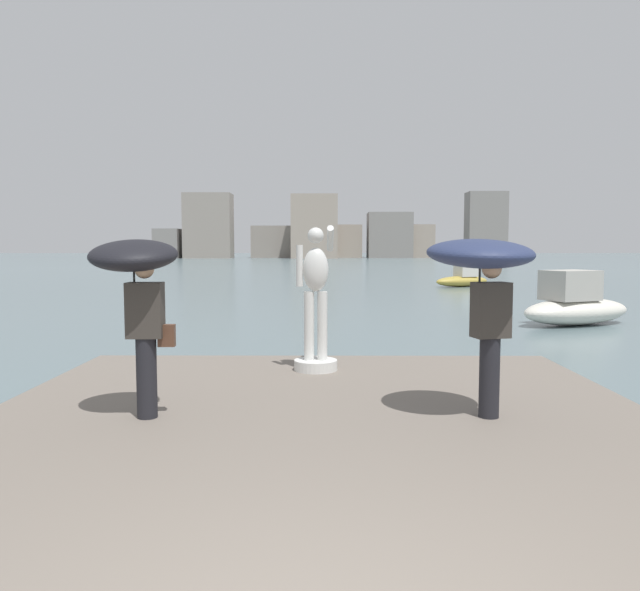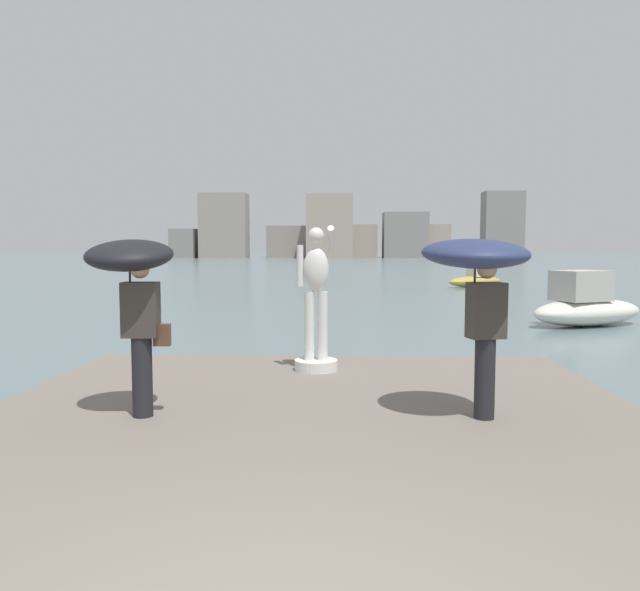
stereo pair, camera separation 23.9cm
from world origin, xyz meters
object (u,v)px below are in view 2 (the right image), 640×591
onlooker_right (477,271)px  boat_near (476,279)px  statue_white_figure (316,310)px  onlooker_left (133,277)px  boat_mid (586,306)px

onlooker_right → boat_near: 29.16m
statue_white_figure → onlooker_right: 3.21m
boat_near → statue_white_figure: bearing=-107.5°
onlooker_left → boat_mid: bearing=49.9°
statue_white_figure → boat_mid: statue_white_figure is taller
onlooker_right → boat_near: onlooker_right is taller
statue_white_figure → boat_mid: size_ratio=0.55×
onlooker_right → boat_mid: bearing=63.1°
onlooker_left → onlooker_right: (3.72, 0.02, 0.08)m
statue_white_figure → boat_near: bearing=72.5°
statue_white_figure → onlooker_right: (1.83, -2.55, 0.70)m
statue_white_figure → onlooker_right: bearing=-54.3°
onlooker_right → statue_white_figure: bearing=125.7°
onlooker_left → boat_mid: 14.56m
onlooker_right → boat_mid: (5.61, 11.07, -1.43)m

